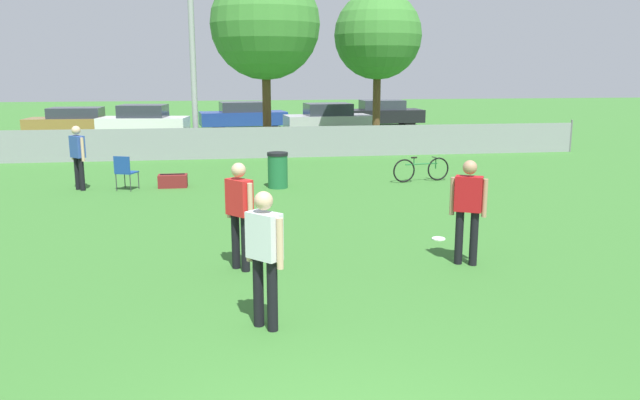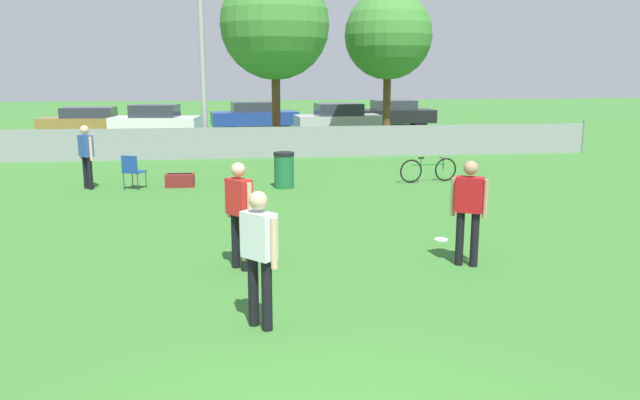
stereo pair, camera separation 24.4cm
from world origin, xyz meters
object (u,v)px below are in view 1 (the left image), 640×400
at_px(bicycle_sideline, 421,169).
at_px(parked_car_silver, 328,120).
at_px(frisbee_disc, 439,239).
at_px(folding_chair_sideline, 125,170).
at_px(player_defender_red, 240,208).
at_px(player_receiver_white, 264,250).
at_px(player_thrower_red, 468,204).
at_px(tree_near_pole, 265,25).
at_px(trash_bin, 278,170).
at_px(parked_car_blue, 243,116).
at_px(tree_far_right, 378,36).
at_px(parked_car_dark, 382,113).
at_px(parked_car_white, 144,122).
at_px(parked_car_tan, 77,122).
at_px(gear_bag_sideline, 173,181).
at_px(spectator_in_blue, 78,153).

bearing_deg(bicycle_sideline, parked_car_silver, 83.18).
xyz_separation_m(frisbee_disc, folding_chair_sideline, (-6.45, 5.79, 0.52)).
distance_m(player_defender_red, bicycle_sideline, 8.87).
height_order(player_receiver_white, parked_car_silver, player_receiver_white).
relative_size(player_thrower_red, folding_chair_sideline, 1.87).
relative_size(tree_near_pole, trash_bin, 7.09).
bearing_deg(parked_car_blue, tree_far_right, -61.33).
distance_m(player_thrower_red, frisbee_disc, 1.80).
relative_size(bicycle_sideline, parked_car_dark, 0.38).
bearing_deg(parked_car_white, parked_car_tan, 163.60).
distance_m(player_thrower_red, parked_car_tan, 24.30).
relative_size(tree_far_right, folding_chair_sideline, 6.89).
height_order(tree_far_right, player_thrower_red, tree_far_right).
height_order(frisbee_disc, folding_chair_sideline, folding_chair_sideline).
xyz_separation_m(player_thrower_red, parked_car_silver, (1.08, 20.38, -0.28)).
distance_m(tree_near_pole, player_receiver_white, 16.86).
relative_size(player_defender_red, folding_chair_sideline, 1.87).
bearing_deg(trash_bin, frisbee_disc, -65.71).
height_order(player_defender_red, parked_car_silver, player_defender_red).
distance_m(trash_bin, parked_car_tan, 16.89).
bearing_deg(parked_car_silver, parked_car_tan, 168.47).
bearing_deg(gear_bag_sideline, player_receiver_white, -79.10).
height_order(bicycle_sideline, parked_car_blue, parked_car_blue).
height_order(player_thrower_red, parked_car_dark, player_thrower_red).
relative_size(tree_near_pole, player_thrower_red, 3.95).
relative_size(parked_car_tan, parked_car_white, 1.11).
distance_m(player_defender_red, parked_car_blue, 23.75).
relative_size(spectator_in_blue, bicycle_sideline, 0.98).
bearing_deg(bicycle_sideline, parked_car_tan, 121.50).
xyz_separation_m(player_thrower_red, bicycle_sideline, (1.61, 7.43, -0.65)).
bearing_deg(tree_far_right, tree_near_pole, -155.24).
relative_size(parked_car_white, parked_car_silver, 0.98).
relative_size(parked_car_tan, parked_car_dark, 1.03).
bearing_deg(parked_car_blue, frisbee_disc, -89.66).
xyz_separation_m(folding_chair_sideline, gear_bag_sideline, (1.17, 0.27, -0.36)).
relative_size(tree_near_pole, folding_chair_sideline, 7.38).
bearing_deg(player_thrower_red, gear_bag_sideline, 151.61).
bearing_deg(frisbee_disc, player_thrower_red, -92.89).
height_order(player_thrower_red, frisbee_disc, player_thrower_red).
bearing_deg(parked_car_dark, parked_car_blue, -176.36).
bearing_deg(tree_far_right, spectator_in_blue, -138.13).
xyz_separation_m(player_defender_red, parked_car_dark, (8.38, 24.34, -0.29)).
xyz_separation_m(trash_bin, gear_bag_sideline, (-2.76, 0.49, -0.31)).
distance_m(folding_chair_sideline, parked_car_dark, 20.60).
relative_size(player_defender_red, parked_car_silver, 0.40).
distance_m(tree_far_right, player_defender_red, 17.72).
distance_m(parked_car_white, parked_car_blue, 5.89).
bearing_deg(parked_car_white, trash_bin, -61.79).
bearing_deg(parked_car_dark, parked_car_tan, -170.58).
bearing_deg(player_thrower_red, bicycle_sideline, 104.87).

